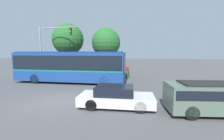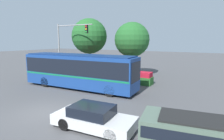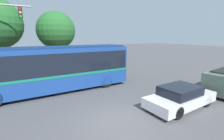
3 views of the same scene
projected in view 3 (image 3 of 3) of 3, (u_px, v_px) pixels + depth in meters
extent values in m
plane|color=#4C4C4F|center=(118.00, 122.00, 7.51)|extent=(140.00, 140.00, 0.00)
cube|color=navy|center=(50.00, 69.00, 11.33)|extent=(11.84, 3.07, 2.98)
cube|color=black|center=(50.00, 62.00, 11.23)|extent=(11.61, 3.10, 1.43)
cube|color=#147A47|center=(51.00, 74.00, 11.40)|extent=(11.73, 3.10, 0.14)
cube|color=black|center=(119.00, 58.00, 14.22)|extent=(0.17, 2.10, 1.67)
cube|color=navy|center=(49.00, 47.00, 11.01)|extent=(11.36, 2.85, 0.10)
cylinder|color=black|center=(95.00, 76.00, 14.50)|extent=(1.01, 0.35, 1.00)
cylinder|color=black|center=(106.00, 81.00, 12.68)|extent=(1.01, 0.35, 1.00)
cube|color=silver|center=(180.00, 99.00, 9.11)|extent=(4.56, 2.16, 0.56)
cube|color=black|center=(180.00, 91.00, 8.94)|extent=(2.33, 1.77, 0.53)
cylinder|color=black|center=(182.00, 93.00, 10.52)|extent=(0.68, 0.27, 0.66)
cylinder|color=black|center=(207.00, 101.00, 9.20)|extent=(0.68, 0.27, 0.66)
cylinder|color=black|center=(154.00, 102.00, 9.10)|extent=(0.68, 0.27, 0.66)
cylinder|color=black|center=(178.00, 113.00, 7.78)|extent=(0.68, 0.27, 0.66)
cylinder|color=black|center=(222.00, 82.00, 12.97)|extent=(0.74, 0.37, 0.71)
cylinder|color=black|center=(207.00, 89.00, 11.33)|extent=(0.74, 0.37, 0.71)
cube|color=black|center=(20.00, 12.00, 12.69)|extent=(0.30, 0.22, 0.90)
cylinder|color=red|center=(20.00, 8.00, 12.52)|extent=(0.18, 0.02, 0.18)
cylinder|color=yellow|center=(20.00, 12.00, 12.58)|extent=(0.18, 0.02, 0.18)
cylinder|color=green|center=(21.00, 16.00, 12.65)|extent=(0.18, 0.02, 0.18)
cube|color=#286028|center=(55.00, 73.00, 16.08)|extent=(9.86, 1.17, 0.82)
cube|color=#B7192D|center=(55.00, 66.00, 15.94)|extent=(9.66, 1.11, 0.51)
cylinder|color=brown|center=(1.00, 60.00, 15.49)|extent=(0.26, 0.26, 3.51)
cylinder|color=brown|center=(58.00, 57.00, 19.42)|extent=(0.35, 0.35, 3.15)
sphere|color=#236028|center=(56.00, 30.00, 18.76)|extent=(4.45, 4.45, 4.45)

